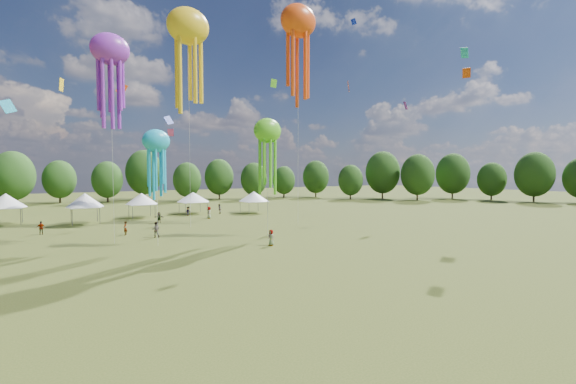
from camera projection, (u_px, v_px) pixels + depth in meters
ground at (511, 346)px, 16.34m from camera, size 300.00×300.00×0.00m
spectator_near at (156, 230)px, 43.52m from camera, size 1.06×0.96×1.79m
spectators_far at (184, 217)px, 56.69m from camera, size 27.57×31.73×1.91m
festival_tents at (145, 198)px, 62.17m from camera, size 42.22×10.73×4.46m
show_kites at (190, 52)px, 46.74m from camera, size 42.73×15.15×31.11m
small_kites at (178, 11)px, 51.22m from camera, size 68.00×61.88×45.18m
treeline at (136, 177)px, 66.99m from camera, size 201.57×95.24×13.43m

